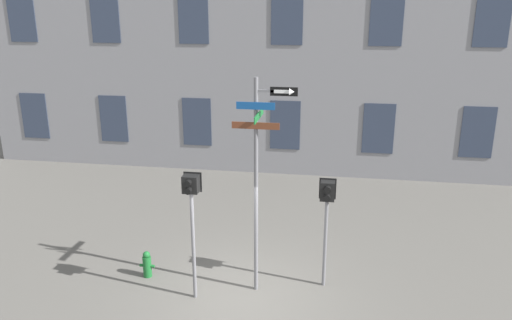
% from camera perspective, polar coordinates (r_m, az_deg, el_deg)
% --- Properties ---
extents(ground_plane, '(60.00, 60.00, 0.00)m').
position_cam_1_polar(ground_plane, '(11.56, -1.70, -15.30)').
color(ground_plane, '#595651').
extents(building_facade, '(24.00, 0.64, 11.63)m').
position_cam_1_polar(building_facade, '(18.65, 3.67, 15.90)').
color(building_facade, gray).
rests_on(building_facade, ground_plane).
extents(street_sign_pole, '(1.35, 1.10, 4.84)m').
position_cam_1_polar(street_sign_pole, '(10.57, 0.32, -1.02)').
color(street_sign_pole, slate).
rests_on(street_sign_pole, ground_plane).
extents(pedestrian_signal_left, '(0.39, 0.40, 2.89)m').
position_cam_1_polar(pedestrian_signal_left, '(10.58, -7.38, -4.85)').
color(pedestrian_signal_left, slate).
rests_on(pedestrian_signal_left, ground_plane).
extents(pedestrian_signal_right, '(0.38, 0.40, 2.58)m').
position_cam_1_polar(pedestrian_signal_right, '(11.15, 8.10, -4.96)').
color(pedestrian_signal_right, slate).
rests_on(pedestrian_signal_right, ground_plane).
extents(fire_hydrant, '(0.36, 0.20, 0.66)m').
position_cam_1_polar(fire_hydrant, '(12.41, -12.34, -11.58)').
color(fire_hydrant, '#196028').
rests_on(fire_hydrant, ground_plane).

